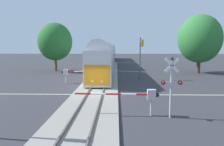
{
  "coord_description": "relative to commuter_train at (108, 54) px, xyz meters",
  "views": [
    {
      "loc": [
        2.06,
        -20.4,
        4.72
      ],
      "look_at": [
        1.59,
        0.99,
        2.0
      ],
      "focal_mm": 34.23,
      "sensor_mm": 36.0,
      "label": 1
    }
  ],
  "objects": [
    {
      "name": "ground_plane",
      "position": [
        -0.0,
        -30.08,
        -2.74
      ],
      "size": [
        220.0,
        220.0,
        0.0
      ],
      "primitive_type": "plane",
      "color": "#333338"
    },
    {
      "name": "road_centre_stripe",
      "position": [
        -0.0,
        -30.08,
        -2.73
      ],
      "size": [
        44.0,
        0.2,
        0.01
      ],
      "color": "beige",
      "rests_on": "ground"
    },
    {
      "name": "railway_track",
      "position": [
        -0.0,
        -30.08,
        -2.64
      ],
      "size": [
        4.4,
        80.0,
        0.32
      ],
      "color": "gray",
      "rests_on": "ground"
    },
    {
      "name": "commuter_train",
      "position": [
        0.0,
        0.0,
        0.0
      ],
      "size": [
        3.04,
        60.61,
        5.16
      ],
      "color": "silver",
      "rests_on": "railway_track"
    },
    {
      "name": "crossing_gate_near",
      "position": [
        3.79,
        -36.31,
        -1.35
      ],
      "size": [
        5.75,
        0.4,
        1.8
      ],
      "color": "#B7B7BC",
      "rests_on": "ground"
    },
    {
      "name": "crossing_signal_mast",
      "position": [
        5.61,
        -36.79,
        -0.26
      ],
      "size": [
        1.36,
        0.44,
        4.06
      ],
      "color": "#B2B2B7",
      "rests_on": "ground"
    },
    {
      "name": "crossing_gate_far",
      "position": [
        -3.7,
        -23.85,
        -1.31
      ],
      "size": [
        6.19,
        0.4,
        1.81
      ],
      "color": "#B7B7BC",
      "rests_on": "ground"
    },
    {
      "name": "traffic_signal_far_side",
      "position": [
        5.44,
        -20.62,
        1.21
      ],
      "size": [
        0.53,
        0.38,
        5.91
      ],
      "color": "#4C4C51",
      "rests_on": "ground"
    },
    {
      "name": "oak_behind_train",
      "position": [
        -9.39,
        -10.72,
        2.75
      ],
      "size": [
        6.3,
        6.3,
        8.98
      ],
      "color": "brown",
      "rests_on": "ground"
    },
    {
      "name": "maple_right_background",
      "position": [
        16.37,
        -12.99,
        3.19
      ],
      "size": [
        7.37,
        7.37,
        10.07
      ],
      "color": "#4C3828",
      "rests_on": "ground"
    }
  ]
}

